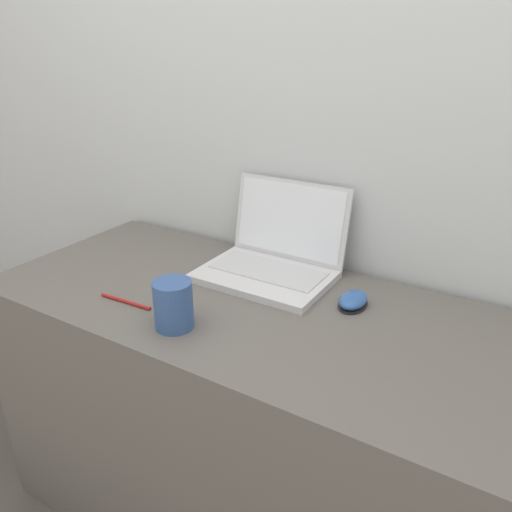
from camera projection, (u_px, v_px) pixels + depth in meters
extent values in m
cube|color=silver|center=(323.00, 94.00, 1.34)|extent=(7.00, 0.04, 2.50)
cube|color=#5B5651|center=(256.00, 424.00, 1.41)|extent=(1.45, 0.62, 0.77)
cube|color=silver|center=(264.00, 276.00, 1.38)|extent=(0.36, 0.25, 0.02)
cube|color=#B7B7BC|center=(268.00, 270.00, 1.39)|extent=(0.31, 0.14, 0.00)
cube|color=silver|center=(290.00, 220.00, 1.45)|extent=(0.36, 0.05, 0.23)
cube|color=white|center=(289.00, 220.00, 1.45)|extent=(0.33, 0.04, 0.20)
cylinder|color=#33518C|center=(173.00, 305.00, 1.14)|extent=(0.09, 0.09, 0.11)
cylinder|color=black|center=(172.00, 284.00, 1.12)|extent=(0.08, 0.08, 0.01)
ellipsoid|color=black|center=(353.00, 305.00, 1.25)|extent=(0.07, 0.11, 0.01)
ellipsoid|color=#2D569E|center=(353.00, 300.00, 1.24)|extent=(0.06, 0.10, 0.03)
cylinder|color=#A51E1E|center=(126.00, 301.00, 1.26)|extent=(0.16, 0.02, 0.01)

